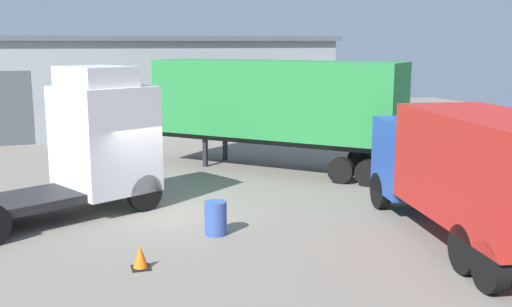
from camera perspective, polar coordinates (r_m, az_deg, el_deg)
The scene contains 7 objects.
ground_plane at distance 17.88m, azimuth -9.08°, elevation -5.62°, with size 60.00×60.00×0.00m, color slate.
warehouse_building at distance 35.33m, azimuth -14.09°, elevation 6.49°, with size 25.22×8.86×5.26m.
tractor_unit_white at distance 18.16m, azimuth -15.67°, elevation 0.85°, with size 7.05×5.18×4.26m.
container_trailer_green at distance 23.25m, azimuth 1.93°, elevation 4.96°, with size 8.68×8.76×4.25m.
box_truck_blue at distance 15.63m, azimuth 19.72°, elevation -1.29°, with size 3.65×7.71×3.32m.
oil_drum at distance 15.67m, azimuth -3.86°, elevation -6.16°, with size 0.58×0.58×0.88m.
traffic_cone at distance 13.64m, azimuth -10.96°, elevation -9.72°, with size 0.40×0.40×0.55m.
Camera 1 is at (-2.69, -16.98, 4.93)m, focal length 42.00 mm.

